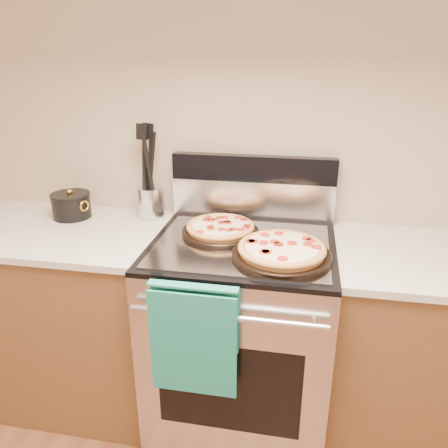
% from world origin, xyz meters
% --- Properties ---
extents(wall_back, '(4.00, 0.00, 4.00)m').
position_xyz_m(wall_back, '(0.00, 2.00, 1.35)').
color(wall_back, tan).
rests_on(wall_back, ground).
extents(range_body, '(0.76, 0.68, 0.90)m').
position_xyz_m(range_body, '(0.00, 1.65, 0.45)').
color(range_body, '#B7B7BC').
rests_on(range_body, ground).
extents(oven_window, '(0.56, 0.01, 0.40)m').
position_xyz_m(oven_window, '(0.00, 1.31, 0.45)').
color(oven_window, black).
rests_on(oven_window, range_body).
extents(cooktop, '(0.76, 0.68, 0.02)m').
position_xyz_m(cooktop, '(0.00, 1.65, 0.91)').
color(cooktop, black).
rests_on(cooktop, range_body).
extents(backsplash_lower, '(0.76, 0.06, 0.18)m').
position_xyz_m(backsplash_lower, '(0.00, 1.96, 1.01)').
color(backsplash_lower, silver).
rests_on(backsplash_lower, cooktop).
extents(backsplash_upper, '(0.76, 0.06, 0.12)m').
position_xyz_m(backsplash_upper, '(0.00, 1.96, 1.16)').
color(backsplash_upper, black).
rests_on(backsplash_upper, backsplash_lower).
extents(oven_handle, '(0.70, 0.03, 0.03)m').
position_xyz_m(oven_handle, '(0.00, 1.27, 0.80)').
color(oven_handle, silver).
rests_on(oven_handle, range_body).
extents(dish_towel, '(0.32, 0.05, 0.42)m').
position_xyz_m(dish_towel, '(-0.12, 1.27, 0.70)').
color(dish_towel, '#187B6C').
rests_on(dish_towel, oven_handle).
extents(foil_sheet, '(0.70, 0.55, 0.01)m').
position_xyz_m(foil_sheet, '(0.00, 1.62, 0.92)').
color(foil_sheet, gray).
rests_on(foil_sheet, cooktop).
extents(cabinet_left, '(1.00, 0.62, 0.88)m').
position_xyz_m(cabinet_left, '(-0.88, 1.68, 0.44)').
color(cabinet_left, brown).
rests_on(cabinet_left, ground).
extents(countertop_left, '(1.02, 0.64, 0.03)m').
position_xyz_m(countertop_left, '(-0.88, 1.68, 0.90)').
color(countertop_left, '#BCB7A9').
rests_on(countertop_left, cabinet_left).
extents(cabinet_right, '(1.00, 0.62, 0.88)m').
position_xyz_m(cabinet_right, '(0.88, 1.68, 0.44)').
color(cabinet_right, brown).
rests_on(cabinet_right, ground).
extents(pepperoni_pizza_back, '(0.40, 0.40, 0.04)m').
position_xyz_m(pepperoni_pizza_back, '(-0.11, 1.72, 0.95)').
color(pepperoni_pizza_back, '#BE7A3A').
rests_on(pepperoni_pizza_back, foil_sheet).
extents(pepperoni_pizza_front, '(0.47, 0.47, 0.05)m').
position_xyz_m(pepperoni_pizza_front, '(0.17, 1.53, 0.95)').
color(pepperoni_pizza_front, '#BE7A3A').
rests_on(pepperoni_pizza_front, foil_sheet).
extents(utensil_crock, '(0.16, 0.16, 0.16)m').
position_xyz_m(utensil_crock, '(-0.48, 1.89, 0.99)').
color(utensil_crock, silver).
rests_on(utensil_crock, countertop_left).
extents(saucepan, '(0.23, 0.23, 0.11)m').
position_xyz_m(saucepan, '(-0.86, 1.83, 0.97)').
color(saucepan, black).
rests_on(saucepan, countertop_left).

